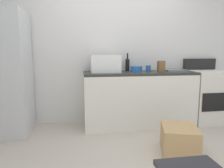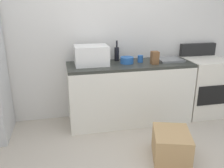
% 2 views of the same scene
% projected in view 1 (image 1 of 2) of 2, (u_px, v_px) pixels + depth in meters
% --- Properties ---
extents(ground_plane, '(6.00, 6.00, 0.00)m').
position_uv_depth(ground_plane, '(142.00, 163.00, 2.25)').
color(ground_plane, '#B2A899').
extents(wall_back, '(5.00, 0.10, 2.60)m').
position_uv_depth(wall_back, '(117.00, 47.00, 3.56)').
color(wall_back, silver).
rests_on(wall_back, ground_plane).
extents(kitchen_counter, '(1.80, 0.60, 0.90)m').
position_uv_depth(kitchen_counter, '(139.00, 99.00, 3.40)').
color(kitchen_counter, silver).
rests_on(kitchen_counter, ground_plane).
extents(refrigerator, '(0.68, 0.66, 1.80)m').
position_uv_depth(refrigerator, '(4.00, 74.00, 2.96)').
color(refrigerator, silver).
rests_on(refrigerator, ground_plane).
extents(stove_oven, '(0.60, 0.61, 1.10)m').
position_uv_depth(stove_oven, '(206.00, 95.00, 3.59)').
color(stove_oven, silver).
rests_on(stove_oven, ground_plane).
extents(microwave, '(0.46, 0.34, 0.27)m').
position_uv_depth(microwave, '(105.00, 64.00, 3.25)').
color(microwave, white).
rests_on(microwave, kitchen_counter).
extents(sink_basin, '(0.36, 0.32, 0.03)m').
position_uv_depth(sink_basin, '(174.00, 70.00, 3.45)').
color(sink_basin, slate).
rests_on(sink_basin, kitchen_counter).
extents(wine_bottle, '(0.07, 0.07, 0.30)m').
position_uv_depth(wine_bottle, '(127.00, 64.00, 3.48)').
color(wine_bottle, black).
rests_on(wine_bottle, kitchen_counter).
extents(coffee_mug, '(0.08, 0.08, 0.10)m').
position_uv_depth(coffee_mug, '(148.00, 68.00, 3.38)').
color(coffee_mug, '#2659A5').
rests_on(coffee_mug, kitchen_counter).
extents(knife_block, '(0.10, 0.10, 0.18)m').
position_uv_depth(knife_block, '(161.00, 66.00, 3.26)').
color(knife_block, brown).
rests_on(knife_block, kitchen_counter).
extents(mixing_bowl, '(0.19, 0.19, 0.09)m').
position_uv_depth(mixing_bowl, '(136.00, 69.00, 3.33)').
color(mixing_bowl, '#2659A5').
rests_on(mixing_bowl, kitchen_counter).
extents(cardboard_box_large, '(0.53, 0.58, 0.34)m').
position_uv_depth(cardboard_box_large, '(179.00, 140.00, 2.46)').
color(cardboard_box_large, tan).
rests_on(cardboard_box_large, ground_plane).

